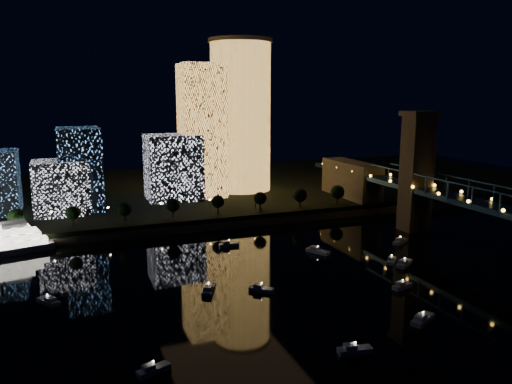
% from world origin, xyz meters
% --- Properties ---
extents(ground, '(520.00, 520.00, 0.00)m').
position_xyz_m(ground, '(0.00, 0.00, 0.00)').
color(ground, black).
rests_on(ground, ground).
extents(far_bank, '(420.00, 160.00, 5.00)m').
position_xyz_m(far_bank, '(0.00, 160.00, 2.50)').
color(far_bank, black).
rests_on(far_bank, ground).
extents(seawall, '(420.00, 6.00, 3.00)m').
position_xyz_m(seawall, '(0.00, 82.00, 1.50)').
color(seawall, '#6B5E4C').
rests_on(seawall, ground).
extents(tower_cylindrical, '(34.00, 34.00, 80.39)m').
position_xyz_m(tower_cylindrical, '(18.92, 139.31, 45.32)').
color(tower_cylindrical, '#E7A449').
rests_on(tower_cylindrical, far_bank).
extents(tower_rectangular, '(21.02, 21.02, 66.88)m').
position_xyz_m(tower_rectangular, '(-5.36, 129.69, 38.44)').
color(tower_rectangular, '#E7A449').
rests_on(tower_rectangular, far_bank).
extents(midrise_blocks, '(102.59, 34.35, 37.13)m').
position_xyz_m(midrise_blocks, '(-60.03, 121.96, 20.48)').
color(midrise_blocks, white).
rests_on(midrise_blocks, far_bank).
extents(truss_bridge, '(13.00, 266.00, 50.00)m').
position_xyz_m(truss_bridge, '(65.00, 3.72, 16.25)').
color(truss_bridge, navy).
rests_on(truss_bridge, ground).
extents(motorboats, '(133.50, 89.17, 2.78)m').
position_xyz_m(motorboats, '(-4.46, 11.61, 0.81)').
color(motorboats, silver).
rests_on(motorboats, ground).
extents(esplanade_trees, '(166.47, 6.91, 8.95)m').
position_xyz_m(esplanade_trees, '(-28.27, 88.00, 10.47)').
color(esplanade_trees, black).
rests_on(esplanade_trees, far_bank).
extents(street_lamps, '(132.70, 0.70, 5.65)m').
position_xyz_m(street_lamps, '(-34.00, 94.00, 9.02)').
color(street_lamps, black).
rests_on(street_lamps, far_bank).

